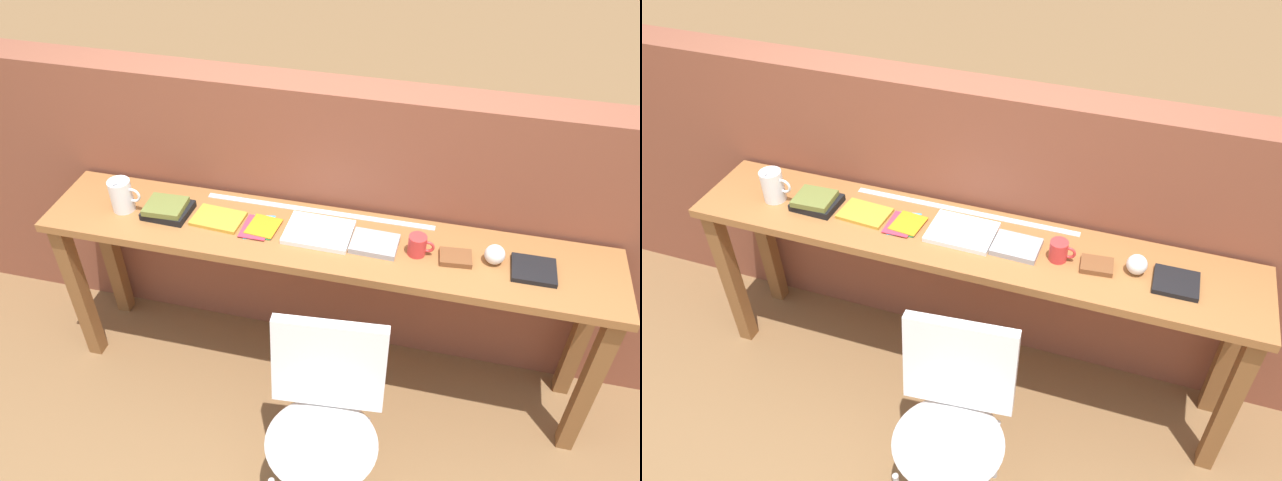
{
  "view_description": "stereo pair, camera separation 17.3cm",
  "coord_description": "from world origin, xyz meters",
  "views": [
    {
      "loc": [
        0.48,
        -1.7,
        2.58
      ],
      "look_at": [
        0.0,
        0.25,
        0.9
      ],
      "focal_mm": 35.0,
      "sensor_mm": 36.0,
      "label": 1
    },
    {
      "loc": [
        0.64,
        -1.65,
        2.58
      ],
      "look_at": [
        0.0,
        0.25,
        0.9
      ],
      "focal_mm": 35.0,
      "sensor_mm": 36.0,
      "label": 2
    }
  ],
  "objects": [
    {
      "name": "pamphlet_pile_colourful",
      "position": [
        -0.28,
        0.29,
        0.89
      ],
      "size": [
        0.16,
        0.19,
        0.01
      ],
      "color": "#3399D8",
      "rests_on": "sideboard"
    },
    {
      "name": "brick_wall_back",
      "position": [
        0.0,
        0.64,
        0.71
      ],
      "size": [
        6.0,
        0.2,
        1.42
      ],
      "primitive_type": "cube",
      "color": "brown",
      "rests_on": "ground"
    },
    {
      "name": "book_open_centre",
      "position": [
        -0.02,
        0.31,
        0.89
      ],
      "size": [
        0.29,
        0.22,
        0.02
      ],
      "primitive_type": "cube",
      "rotation": [
        0.0,
        0.0,
        -0.02
      ],
      "color": "white",
      "rests_on": "sideboard"
    },
    {
      "name": "book_grey_hardcover",
      "position": [
        0.23,
        0.29,
        0.89
      ],
      "size": [
        0.2,
        0.16,
        0.03
      ],
      "primitive_type": "cube",
      "rotation": [
        0.0,
        0.0,
        -0.03
      ],
      "color": "#9E9EA3",
      "rests_on": "sideboard"
    },
    {
      "name": "ruler_metal_back_edge",
      "position": [
        -0.06,
        0.47,
        0.88
      ],
      "size": [
        1.05,
        0.03,
        0.0
      ],
      "primitive_type": "cube",
      "color": "silver",
      "rests_on": "sideboard"
    },
    {
      "name": "book_repair_rightmost",
      "position": [
        0.87,
        0.28,
        0.89
      ],
      "size": [
        0.18,
        0.16,
        0.02
      ],
      "primitive_type": "cube",
      "rotation": [
        0.0,
        0.0,
        0.01
      ],
      "color": "black",
      "rests_on": "sideboard"
    },
    {
      "name": "mug",
      "position": [
        0.4,
        0.29,
        0.92
      ],
      "size": [
        0.11,
        0.08,
        0.09
      ],
      "color": "red",
      "rests_on": "sideboard"
    },
    {
      "name": "leather_journal_brown",
      "position": [
        0.56,
        0.28,
        0.89
      ],
      "size": [
        0.14,
        0.11,
        0.02
      ],
      "primitive_type": "cube",
      "rotation": [
        0.0,
        0.0,
        0.1
      ],
      "color": "brown",
      "rests_on": "sideboard"
    },
    {
      "name": "book_stack_leftmost",
      "position": [
        -0.71,
        0.29,
        0.91
      ],
      "size": [
        0.2,
        0.18,
        0.06
      ],
      "color": "black",
      "rests_on": "sideboard"
    },
    {
      "name": "chair_white_moulded",
      "position": [
        0.16,
        -0.34,
        0.53
      ],
      "size": [
        0.48,
        0.49,
        0.89
      ],
      "color": "white",
      "rests_on": "ground"
    },
    {
      "name": "magazine_cycling",
      "position": [
        -0.48,
        0.3,
        0.89
      ],
      "size": [
        0.23,
        0.17,
        0.02
      ],
      "primitive_type": "cube",
      "rotation": [
        0.0,
        0.0,
        -0.07
      ],
      "color": "gold",
      "rests_on": "sideboard"
    },
    {
      "name": "sideboard",
      "position": [
        0.0,
        0.3,
        0.74
      ],
      "size": [
        2.5,
        0.44,
        0.88
      ],
      "color": "#996033",
      "rests_on": "ground"
    },
    {
      "name": "ground_plane",
      "position": [
        0.0,
        0.0,
        0.0
      ],
      "size": [
        40.0,
        40.0,
        0.0
      ],
      "primitive_type": "plane",
      "color": "brown"
    },
    {
      "name": "pitcher_white",
      "position": [
        -0.92,
        0.28,
        0.96
      ],
      "size": [
        0.14,
        0.1,
        0.18
      ],
      "color": "white",
      "rests_on": "sideboard"
    },
    {
      "name": "sports_ball_small",
      "position": [
        0.71,
        0.31,
        0.92
      ],
      "size": [
        0.08,
        0.08,
        0.08
      ],
      "primitive_type": "sphere",
      "color": "silver",
      "rests_on": "sideboard"
    }
  ]
}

